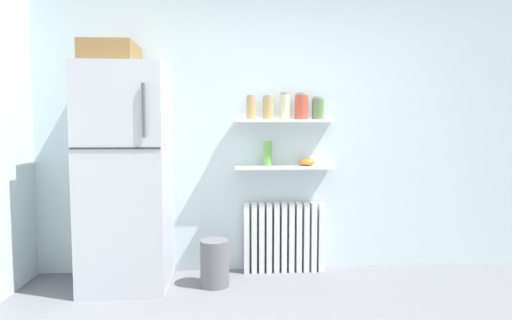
# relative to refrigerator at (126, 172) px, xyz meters

# --- Properties ---
(back_wall) EXTENTS (7.04, 0.10, 2.60)m
(back_wall) POSITION_rel_refrigerator_xyz_m (1.33, 0.38, 0.35)
(back_wall) COLOR silver
(back_wall) RESTS_ON ground_plane
(refrigerator) EXTENTS (0.68, 0.69, 1.99)m
(refrigerator) POSITION_rel_refrigerator_xyz_m (0.00, 0.00, 0.00)
(refrigerator) COLOR #B7BABF
(refrigerator) RESTS_ON ground_plane
(radiator) EXTENTS (0.73, 0.12, 0.63)m
(radiator) POSITION_rel_refrigerator_xyz_m (1.34, 0.25, -0.63)
(radiator) COLOR white
(radiator) RESTS_ON ground_plane
(wall_shelf_lower) EXTENTS (0.88, 0.22, 0.02)m
(wall_shelf_lower) POSITION_rel_refrigerator_xyz_m (1.34, 0.22, 0.01)
(wall_shelf_lower) COLOR white
(wall_shelf_upper) EXTENTS (0.88, 0.22, 0.02)m
(wall_shelf_upper) POSITION_rel_refrigerator_xyz_m (1.34, 0.22, 0.43)
(wall_shelf_upper) COLOR white
(storage_jar_0) EXTENTS (0.09, 0.09, 0.21)m
(storage_jar_0) POSITION_rel_refrigerator_xyz_m (1.04, 0.22, 0.55)
(storage_jar_0) COLOR tan
(storage_jar_0) RESTS_ON wall_shelf_upper
(storage_jar_1) EXTENTS (0.09, 0.09, 0.21)m
(storage_jar_1) POSITION_rel_refrigerator_xyz_m (1.19, 0.22, 0.54)
(storage_jar_1) COLOR tan
(storage_jar_1) RESTS_ON wall_shelf_upper
(storage_jar_2) EXTENTS (0.09, 0.09, 0.24)m
(storage_jar_2) POSITION_rel_refrigerator_xyz_m (1.34, 0.22, 0.56)
(storage_jar_2) COLOR beige
(storage_jar_2) RESTS_ON wall_shelf_upper
(storage_jar_3) EXTENTS (0.12, 0.12, 0.23)m
(storage_jar_3) POSITION_rel_refrigerator_xyz_m (1.49, 0.22, 0.56)
(storage_jar_3) COLOR #C64C38
(storage_jar_3) RESTS_ON wall_shelf_upper
(storage_jar_4) EXTENTS (0.10, 0.10, 0.20)m
(storage_jar_4) POSITION_rel_refrigerator_xyz_m (1.64, 0.22, 0.54)
(storage_jar_4) COLOR #5B7F4C
(storage_jar_4) RESTS_ON wall_shelf_upper
(vase) EXTENTS (0.08, 0.08, 0.23)m
(vase) POSITION_rel_refrigerator_xyz_m (1.19, 0.22, 0.14)
(vase) COLOR #66A84C
(vase) RESTS_ON wall_shelf_lower
(shelf_bowl) EXTENTS (0.15, 0.15, 0.07)m
(shelf_bowl) POSITION_rel_refrigerator_xyz_m (1.55, 0.22, 0.06)
(shelf_bowl) COLOR orange
(shelf_bowl) RESTS_ON wall_shelf_lower
(trash_bin) EXTENTS (0.24, 0.24, 0.39)m
(trash_bin) POSITION_rel_refrigerator_xyz_m (0.72, -0.07, -0.75)
(trash_bin) COLOR slate
(trash_bin) RESTS_ON ground_plane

